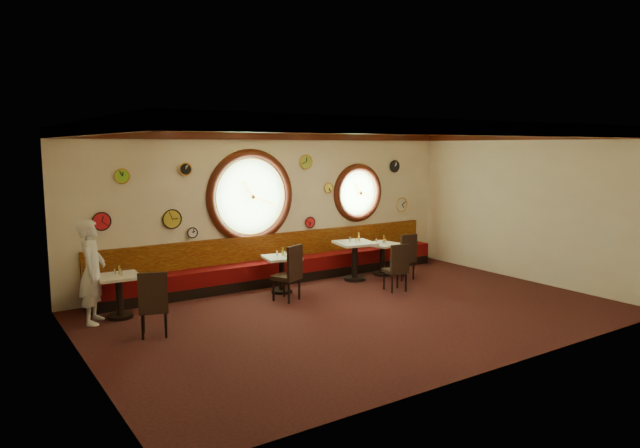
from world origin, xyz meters
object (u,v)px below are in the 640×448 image
Objects in this scene: chair_c at (397,264)px; condiment_c_bottle at (359,237)px; table_c at (355,256)px; condiment_a_pepper at (121,272)px; table_d at (383,255)px; condiment_c_salt at (350,239)px; condiment_a_bottle at (120,270)px; condiment_d_salt at (376,241)px; condiment_c_pepper at (356,240)px; chair_d at (406,254)px; table_b at (282,270)px; condiment_d_bottle at (384,239)px; waiter at (92,271)px; table_a at (119,291)px; chair_a at (153,300)px; condiment_b_salt at (277,253)px; condiment_d_pepper at (385,241)px; condiment_b_bottle at (283,251)px; chair_b at (290,269)px; condiment_a_salt at (115,271)px; condiment_b_pepper at (285,254)px.

condiment_c_bottle is at bearing 97.24° from chair_c.
table_c is 4.95m from condiment_a_pepper.
table_d is 7.27× the size of condiment_c_salt.
condiment_c_bottle is at bearing 0.25° from condiment_a_bottle.
condiment_c_pepper reaches higher than condiment_d_salt.
table_b is at bearing 171.00° from chair_d.
waiter is at bearing -178.79° from condiment_d_bottle.
chair_a is (0.18, -1.31, 0.12)m from table_a.
condiment_d_bottle is at bearing -63.06° from waiter.
condiment_d_salt is 0.59× the size of condiment_c_bottle.
table_c is 0.44m from condiment_c_bottle.
condiment_b_salt is 1.05× the size of condiment_c_salt.
condiment_b_bottle reaches higher than condiment_d_pepper.
condiment_b_salt is (-2.83, 0.64, 0.21)m from chair_d.
table_a is at bearing -58.59° from waiter.
chair_b reaches higher than table_c.
condiment_c_bottle is at bearing 26.80° from table_c.
condiment_c_pepper is 0.92× the size of condiment_d_pepper.
condiment_a_pepper is (-5.76, -0.10, 0.34)m from table_d.
condiment_a_pepper is at bearing -94.48° from condiment_a_bottle.
table_b is at bearing -175.61° from condiment_c_salt.
chair_c reaches higher than condiment_d_bottle.
table_c reaches higher than condiment_d_salt.
table_b is 2.31m from chair_c.
table_c is at bearing -1.25° from condiment_a_salt.
table_d is at bearing 3.68° from table_c.
chair_d is 3.55× the size of condiment_d_bottle.
condiment_c_pepper is at bearing -7.84° from chair_b.
waiter is (-3.38, 0.65, 0.25)m from chair_b.
condiment_d_pepper reaches higher than table_b.
condiment_b_salt is at bearing -178.74° from condiment_c_salt.
condiment_a_bottle is 0.88× the size of condiment_d_bottle.
waiter is (-5.51, 1.22, 0.31)m from chair_c.
condiment_d_salt is 1.09× the size of condiment_c_pepper.
chair_d reaches higher than condiment_a_salt.
condiment_b_pepper is at bearing -175.80° from condiment_d_bottle.
chair_b is 2.12m from condiment_c_salt.
table_c reaches higher than condiment_a_salt.
condiment_a_bottle reaches higher than condiment_b_pepper.
condiment_d_pepper is (2.73, -0.07, -0.01)m from condiment_b_salt.
chair_d is at bearing -80.16° from condiment_d_pepper.
chair_c is at bearing -13.47° from condiment_a_pepper.
chair_a is at bearing -83.35° from condiment_a_pepper.
condiment_b_pepper is (-2.50, -0.22, 0.01)m from condiment_d_salt.
table_c is at bearing 104.70° from chair_c.
chair_a reaches higher than condiment_d_salt.
chair_b is 0.38× the size of waiter.
chair_c is 5.99× the size of condiment_d_pepper.
condiment_d_bottle is (-0.05, 0.69, 0.24)m from chair_d.
waiter is (-5.36, 0.04, -0.03)m from condiment_c_pepper.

